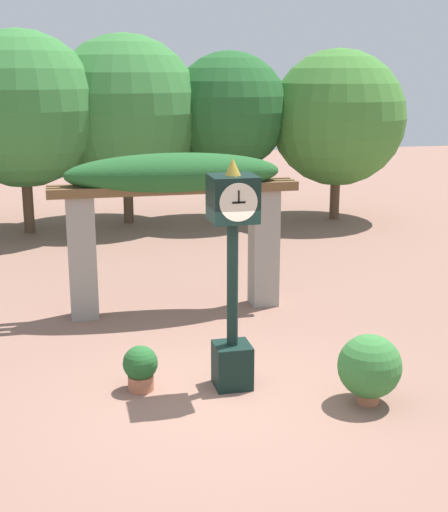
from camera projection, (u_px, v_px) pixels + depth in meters
ground_plane at (221, 395)px, 9.52m from camera, size 60.00×60.00×0.00m
pedestal_clock at (233, 267)px, 9.39m from camera, size 0.59×0.64×3.13m
pergola at (175, 194)px, 12.42m from camera, size 4.35×1.08×2.85m
potted_plant_near_left at (140, 367)px, 9.61m from camera, size 0.48×0.48×0.63m
potted_plant_near_right at (370, 367)px, 9.18m from camera, size 0.83×0.83×0.93m
tree_line at (145, 116)px, 19.49m from camera, size 15.07×4.88×5.30m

